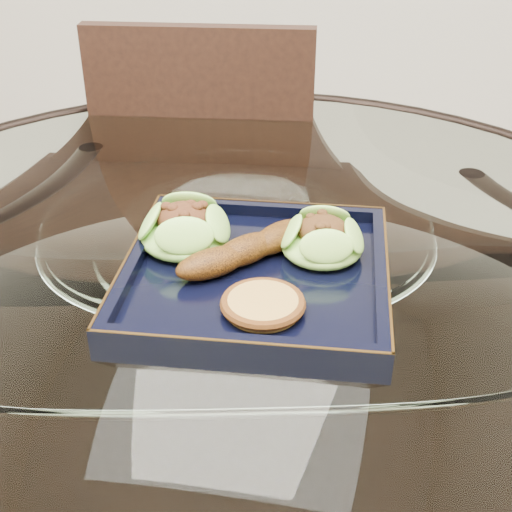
# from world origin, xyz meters

# --- Properties ---
(dining_table) EXTENTS (1.13, 1.13, 0.77)m
(dining_table) POSITION_xyz_m (-0.00, -0.00, 0.60)
(dining_table) COLOR white
(dining_table) RESTS_ON ground
(dining_chair) EXTENTS (0.43, 0.43, 0.91)m
(dining_chair) POSITION_xyz_m (-0.14, 0.32, 0.51)
(dining_chair) COLOR black
(dining_chair) RESTS_ON ground
(navy_plate) EXTENTS (0.28, 0.28, 0.02)m
(navy_plate) POSITION_xyz_m (0.03, -0.06, 0.77)
(navy_plate) COLOR black
(navy_plate) RESTS_ON dining_table
(lettuce_wrap_left) EXTENTS (0.12, 0.12, 0.04)m
(lettuce_wrap_left) POSITION_xyz_m (-0.06, -0.02, 0.80)
(lettuce_wrap_left) COLOR #5AA931
(lettuce_wrap_left) RESTS_ON navy_plate
(lettuce_wrap_right) EXTENTS (0.11, 0.11, 0.03)m
(lettuce_wrap_right) POSITION_xyz_m (0.09, -0.01, 0.80)
(lettuce_wrap_right) COLOR #5CA630
(lettuce_wrap_right) RESTS_ON navy_plate
(roasted_plantain) EXTENTS (0.13, 0.14, 0.03)m
(roasted_plantain) POSITION_xyz_m (0.02, -0.04, 0.80)
(roasted_plantain) COLOR #5D3109
(roasted_plantain) RESTS_ON navy_plate
(crumb_patty) EXTENTS (0.08, 0.08, 0.01)m
(crumb_patty) POSITION_xyz_m (0.05, -0.12, 0.79)
(crumb_patty) COLOR #B9893D
(crumb_patty) RESTS_ON navy_plate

